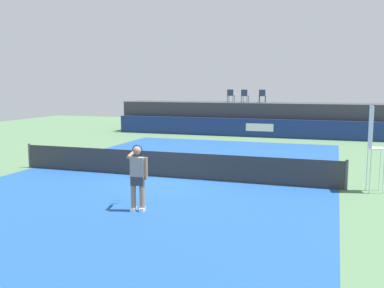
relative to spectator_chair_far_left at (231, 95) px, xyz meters
name	(u,v)px	position (x,y,z in m)	size (l,w,h in m)	color
ground_plane	(194,164)	(1.34, -12.36, -2.69)	(48.00, 48.00, 0.00)	#4C704C
court_inner	(169,177)	(1.34, -15.36, -2.69)	(12.00, 22.00, 0.00)	#1C478C
sponsor_wall	(244,128)	(1.34, -1.86, -2.09)	(18.00, 0.22, 1.20)	navy
spectator_platform	(249,118)	(1.34, -0.06, -1.59)	(18.00, 2.80, 2.20)	#38383D
spectator_chair_far_left	(231,95)	(0.00, 0.00, 0.00)	(0.45, 0.45, 0.89)	#2D3D56
spectator_chair_left	(245,95)	(1.09, -0.41, 0.00)	(0.48, 0.48, 0.89)	#2D3D56
spectator_chair_center	(262,95)	(2.26, -0.16, 0.00)	(0.47, 0.47, 0.89)	#2D3D56
umpire_chair	(373,143)	(8.29, -15.38, -1.11)	(0.51, 0.51, 2.76)	white
tennis_net	(169,165)	(1.34, -15.36, -2.22)	(12.40, 0.02, 0.95)	#2D2D2D
net_post_near	(30,155)	(-4.86, -15.36, -2.19)	(0.10, 0.10, 1.00)	#4C4C51
net_post_far	(346,175)	(7.54, -15.36, -2.19)	(0.10, 0.10, 1.00)	#4C4C51
tennis_player	(138,176)	(2.12, -19.65, -1.73)	(0.86, 1.12, 1.77)	white
tennis_ball	(131,210)	(1.98, -19.78, -2.66)	(0.07, 0.07, 0.07)	#D8EA33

